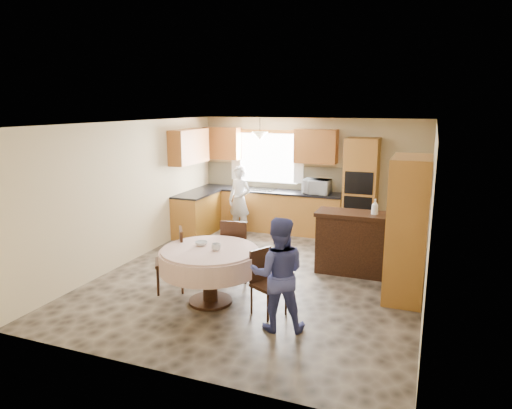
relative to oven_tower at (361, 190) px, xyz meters
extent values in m
cube|color=#6E5F4D|center=(-1.15, -2.69, -1.06)|extent=(5.00, 6.00, 0.01)
cube|color=white|center=(-1.15, -2.69, 1.44)|extent=(5.00, 6.00, 0.01)
cube|color=tan|center=(-1.15, 0.31, 0.19)|extent=(5.00, 0.02, 2.50)
cube|color=tan|center=(-1.15, -5.69, 0.19)|extent=(5.00, 0.02, 2.50)
cube|color=tan|center=(-3.65, -2.69, 0.19)|extent=(0.02, 6.00, 2.50)
cube|color=tan|center=(1.35, -2.69, 0.19)|extent=(0.02, 6.00, 2.50)
cube|color=white|center=(-2.15, 0.29, 0.54)|extent=(1.40, 0.03, 1.10)
cube|color=white|center=(-2.90, 0.24, 0.59)|extent=(0.22, 0.02, 1.15)
cube|color=white|center=(-1.40, 0.24, 0.59)|extent=(0.22, 0.02, 1.15)
cube|color=#C17833|center=(-2.00, 0.01, -0.62)|extent=(3.30, 0.60, 0.88)
cube|color=black|center=(-2.00, 0.01, -0.16)|extent=(3.30, 0.64, 0.04)
cube|color=#C17833|center=(-3.35, -0.89, -0.62)|extent=(0.60, 1.20, 0.88)
cube|color=black|center=(-3.35, -0.89, -0.16)|extent=(0.64, 1.20, 0.04)
cube|color=#C9BC8D|center=(-2.00, 0.30, 0.12)|extent=(3.30, 0.02, 0.55)
cube|color=#AE602B|center=(-3.20, 0.15, 0.85)|extent=(0.85, 0.33, 0.72)
cube|color=#AE602B|center=(-1.00, 0.15, 0.85)|extent=(0.90, 0.33, 0.72)
cube|color=#AE602B|center=(-3.48, -0.89, 0.85)|extent=(0.33, 1.20, 0.72)
cube|color=#C17833|center=(0.00, 0.00, 0.00)|extent=(0.66, 0.62, 2.12)
cube|color=black|center=(0.00, -0.31, 0.19)|extent=(0.56, 0.01, 0.45)
cube|color=black|center=(0.00, -0.31, -0.31)|extent=(0.56, 0.01, 0.45)
cone|color=beige|center=(-2.15, -0.19, 1.06)|extent=(0.36, 0.36, 0.18)
cube|color=#321B0D|center=(0.26, -2.01, -0.57)|extent=(1.37, 0.58, 0.98)
cube|color=black|center=(1.05, -1.76, -0.76)|extent=(0.44, 0.31, 0.60)
cube|color=#C17833|center=(1.07, -2.67, -0.03)|extent=(0.54, 1.08, 2.06)
cylinder|color=#321B0D|center=(-1.49, -3.94, -0.69)|extent=(0.21, 0.21, 0.74)
cylinder|color=#321B0D|center=(-1.49, -3.94, -1.04)|extent=(0.62, 0.62, 0.04)
cylinder|color=beige|center=(-1.49, -3.94, -0.28)|extent=(1.35, 1.35, 0.05)
cylinder|color=beige|center=(-1.49, -3.94, -0.43)|extent=(1.41, 1.41, 0.29)
cube|color=#321B0D|center=(-2.27, -3.76, -0.61)|extent=(0.57, 0.57, 0.05)
cube|color=#321B0D|center=(-2.11, -3.66, -0.35)|extent=(0.25, 0.35, 0.49)
cylinder|color=#321B0D|center=(-2.45, -3.94, -0.85)|extent=(0.04, 0.04, 0.43)
cylinder|color=#321B0D|center=(-2.09, -3.94, -0.85)|extent=(0.04, 0.04, 0.43)
cylinder|color=#321B0D|center=(-2.45, -3.58, -0.85)|extent=(0.04, 0.04, 0.43)
cylinder|color=#321B0D|center=(-2.09, -3.58, -0.85)|extent=(0.04, 0.04, 0.43)
cube|color=#321B0D|center=(-1.51, -2.96, -0.59)|extent=(0.51, 0.51, 0.05)
cube|color=#321B0D|center=(-1.47, -3.15, -0.31)|extent=(0.42, 0.11, 0.52)
cylinder|color=#321B0D|center=(-1.70, -3.15, -0.84)|extent=(0.04, 0.04, 0.45)
cylinder|color=#321B0D|center=(-1.32, -3.15, -0.84)|extent=(0.04, 0.04, 0.45)
cylinder|color=#321B0D|center=(-1.70, -2.77, -0.84)|extent=(0.04, 0.04, 0.45)
cylinder|color=#321B0D|center=(-1.32, -2.77, -0.84)|extent=(0.04, 0.04, 0.45)
cube|color=#321B0D|center=(-0.59, -3.99, -0.65)|extent=(0.52, 0.52, 0.05)
cube|color=#321B0D|center=(-0.74, -3.91, -0.40)|extent=(0.20, 0.34, 0.46)
cylinder|color=#321B0D|center=(-0.75, -4.16, -0.86)|extent=(0.03, 0.03, 0.39)
cylinder|color=#321B0D|center=(-0.43, -4.16, -0.86)|extent=(0.03, 0.03, 0.39)
cylinder|color=#321B0D|center=(-0.75, -3.83, -0.86)|extent=(0.03, 0.03, 0.39)
cylinder|color=#321B0D|center=(-0.43, -3.83, -0.86)|extent=(0.03, 0.03, 0.39)
cube|color=#C8883A|center=(1.32, -1.70, 0.47)|extent=(0.05, 0.53, 0.44)
cube|color=silver|center=(1.29, -1.70, 0.47)|extent=(0.01, 0.44, 0.35)
imported|color=silver|center=(-0.91, -0.04, 0.02)|extent=(0.58, 0.41, 0.31)
imported|color=silver|center=(-2.50, -0.51, -0.31)|extent=(0.62, 0.49, 1.50)
imported|color=#3E4488|center=(-0.35, -4.33, -0.34)|extent=(0.84, 0.74, 1.45)
imported|color=#B2B2B2|center=(-0.15, -2.01, -0.05)|extent=(0.25, 0.25, 0.06)
imported|color=silver|center=(0.52, -2.01, 0.07)|extent=(0.14, 0.14, 0.31)
imported|color=#B2B2B2|center=(-1.37, -3.98, -0.21)|extent=(0.14, 0.14, 0.10)
imported|color=#B2B2B2|center=(-1.67, -3.84, -0.23)|extent=(0.24, 0.24, 0.06)
camera|label=1|loc=(1.31, -9.39, 1.71)|focal=32.00mm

